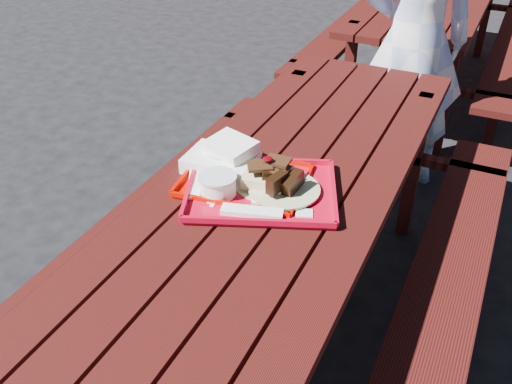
% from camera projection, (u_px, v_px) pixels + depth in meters
% --- Properties ---
extents(ground, '(60.00, 60.00, 0.00)m').
position_uv_depth(ground, '(272.00, 343.00, 2.29)').
color(ground, black).
rests_on(ground, ground).
extents(picnic_table_near, '(1.41, 2.40, 0.75)m').
position_uv_depth(picnic_table_near, '(274.00, 233.00, 1.98)').
color(picnic_table_near, '#3A0F0B').
rests_on(picnic_table_near, ground).
extents(picnic_table_far, '(1.41, 2.40, 0.75)m').
position_uv_depth(picnic_table_far, '(432.00, 17.00, 4.09)').
color(picnic_table_far, '#3A0F0B').
rests_on(picnic_table_far, ground).
extents(near_tray, '(0.44, 0.36, 0.13)m').
position_uv_depth(near_tray, '(246.00, 173.00, 1.89)').
color(near_tray, '#B20B00').
rests_on(near_tray, picnic_table_near).
extents(far_tray, '(0.57, 0.51, 0.08)m').
position_uv_depth(far_tray, '(259.00, 189.00, 1.82)').
color(far_tray, '#B50621').
rests_on(far_tray, picnic_table_near).
extents(white_cloth, '(0.24, 0.21, 0.10)m').
position_uv_depth(white_cloth, '(224.00, 158.00, 1.95)').
color(white_cloth, white).
rests_on(white_cloth, picnic_table_near).
extents(person, '(0.69, 0.58, 1.60)m').
position_uv_depth(person, '(414.00, 42.00, 2.91)').
color(person, '#B7C9FF').
rests_on(person, ground).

